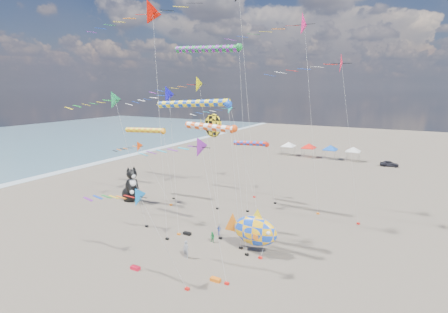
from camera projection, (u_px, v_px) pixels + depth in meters
ground at (141, 275)px, 30.97m from camera, size 260.00×260.00×0.00m
delta_kite_0 at (153, 97)px, 37.82m from camera, size 8.48×2.07×16.68m
delta_kite_1 at (195, 86)px, 46.03m from camera, size 10.66×2.30×18.01m
delta_kite_3 at (136, 14)px, 34.99m from camera, size 11.74×2.69×25.22m
delta_kite_4 at (223, 110)px, 52.76m from camera, size 10.90×1.82×14.33m
delta_kite_5 at (139, 148)px, 50.24m from camera, size 9.62×1.60×8.99m
delta_kite_6 at (136, 196)px, 29.67m from camera, size 10.26×1.74×8.60m
delta_kite_7 at (104, 102)px, 41.43m from camera, size 12.89×2.24×16.12m
delta_kite_8 at (302, 24)px, 42.71m from camera, size 13.40×3.03×25.69m
delta_kite_9 at (194, 152)px, 28.82m from camera, size 8.67×1.92×12.44m
delta_kite_10 at (335, 66)px, 40.60m from camera, size 12.02×2.51×20.40m
windsock_0 at (213, 128)px, 33.98m from camera, size 7.12×0.72×12.93m
windsock_1 at (209, 49)px, 45.27m from camera, size 11.15×0.94×21.75m
windsock_2 at (253, 144)px, 50.07m from camera, size 6.74×0.71×8.83m
windsock_3 at (147, 131)px, 52.23m from camera, size 8.52×0.80×10.44m
windsock_4 at (196, 104)px, 35.61m from camera, size 9.97×0.76×15.15m
angelfish_kite at (211, 126)px, 38.75m from camera, size 3.74×3.02×13.55m
cat_inflatable at (131, 184)px, 50.65m from camera, size 4.38×3.36×5.30m
fish_inflatable at (255, 231)px, 34.90m from camera, size 6.14×2.21×4.67m
person_adult at (186, 249)px, 33.97m from camera, size 0.68×0.47×1.78m
child_green at (212, 237)px, 37.43m from camera, size 0.65×0.55×1.18m
child_blue at (219, 230)px, 39.41m from camera, size 0.70×0.48×1.10m
kite_bag_0 at (187, 233)px, 39.47m from camera, size 0.90×0.44×0.30m
kite_bag_1 at (215, 280)px, 30.01m from camera, size 0.90×0.44×0.30m
kite_bag_2 at (135, 268)px, 31.95m from camera, size 0.90×0.44×0.30m
tent_row at (320, 145)px, 81.50m from camera, size 19.20×4.20×3.80m
parked_car at (389, 164)px, 73.24m from camera, size 3.79×1.88×1.24m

